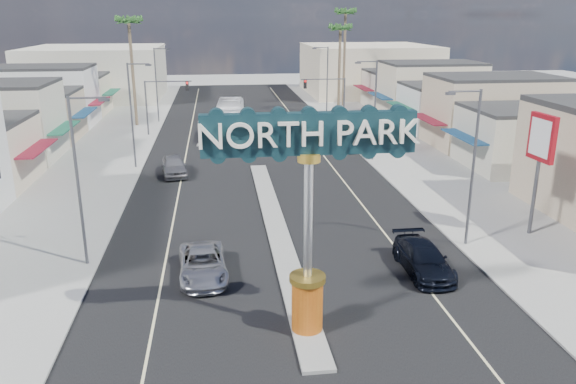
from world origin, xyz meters
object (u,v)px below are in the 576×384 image
object	(u,v)px
city_bus	(230,118)
traffic_signal_right	(329,94)
streetlight_r_near	(471,161)
car_parked_right	(344,142)
car_parked_left	(174,165)
bank_pylon_sign	(541,145)
gateway_sign	(308,199)
palm_right_far	(345,18)
palm_left_far	(129,26)
suv_left	(203,264)
traffic_signal_left	(163,97)
streetlight_l_near	(80,174)
streetlight_l_far	(157,81)
streetlight_r_mid	(373,105)
streetlight_r_far	(326,79)
palm_right_mid	(340,32)
streetlight_l_mid	(133,110)
suv_right	(423,259)

from	to	relation	value
city_bus	traffic_signal_right	bearing A→B (deg)	4.52
streetlight_r_near	car_parked_right	size ratio (longest dim) A/B	1.86
car_parked_left	bank_pylon_sign	xyz separation A→B (m)	(22.25, -16.33, 4.80)
gateway_sign	palm_right_far	distance (m)	62.20
palm_left_far	suv_left	world-z (taller)	palm_left_far
traffic_signal_left	streetlight_l_near	bearing A→B (deg)	-92.10
traffic_signal_left	car_parked_left	bearing A→B (deg)	-82.90
streetlight_l_far	streetlight_r_mid	xyz separation A→B (m)	(20.87, -22.00, 0.00)
streetlight_r_far	palm_right_mid	xyz separation A→B (m)	(2.57, 4.00, 5.54)
streetlight_l_near	bank_pylon_sign	world-z (taller)	streetlight_l_near
traffic_signal_right	palm_left_far	xyz separation A→B (m)	(-22.18, 6.01, 7.22)
traffic_signal_left	palm_right_far	size ratio (longest dim) A/B	0.43
streetlight_l_mid	streetlight_l_near	bearing A→B (deg)	-90.00
bank_pylon_sign	traffic_signal_left	bearing A→B (deg)	122.78
traffic_signal_right	suv_left	bearing A→B (deg)	-110.61
streetlight_r_mid	palm_right_mid	size ratio (longest dim) A/B	0.74
traffic_signal_right	bank_pylon_sign	size ratio (longest dim) A/B	0.83
car_parked_left	bank_pylon_sign	world-z (taller)	bank_pylon_sign
traffic_signal_left	suv_right	bearing A→B (deg)	-66.56
palm_left_far	car_parked_right	xyz separation A→B (m)	(22.00, -15.33, -10.70)
car_parked_right	bank_pylon_sign	size ratio (longest dim) A/B	0.67
palm_right_far	suv_left	size ratio (longest dim) A/B	2.75
gateway_sign	palm_right_mid	size ratio (longest dim) A/B	0.76
streetlight_r_mid	traffic_signal_left	bearing A→B (deg)	144.50
traffic_signal_right	palm_right_mid	world-z (taller)	palm_right_mid
traffic_signal_right	palm_right_far	distance (m)	20.59
palm_right_far	traffic_signal_left	bearing A→B (deg)	-143.33
gateway_sign	streetlight_l_near	size ratio (longest dim) A/B	1.02
suv_right	city_bus	world-z (taller)	city_bus
gateway_sign	palm_left_far	distance (m)	50.06
suv_left	car_parked_left	distance (m)	19.77
traffic_signal_left	palm_left_far	distance (m)	10.14
gateway_sign	traffic_signal_right	xyz separation A→B (m)	(9.18, 42.02, -1.65)
traffic_signal_right	city_bus	xyz separation A→B (m)	(-11.18, -0.19, -2.51)
traffic_signal_left	city_bus	bearing A→B (deg)	-1.53
gateway_sign	traffic_signal_right	distance (m)	43.04
streetlight_r_far	car_parked_right	xyz separation A→B (m)	(-1.43, -17.33, -4.27)
streetlight_l_near	palm_right_far	world-z (taller)	palm_right_far
streetlight_l_mid	car_parked_left	xyz separation A→B (m)	(3.31, -2.60, -4.25)
traffic_signal_left	traffic_signal_right	xyz separation A→B (m)	(18.37, 0.00, 0.00)
streetlight_l_far	palm_right_mid	size ratio (longest dim) A/B	0.74
streetlight_r_far	gateway_sign	bearing A→B (deg)	-101.78
gateway_sign	car_parked_right	world-z (taller)	gateway_sign
car_parked_right	palm_right_far	bearing A→B (deg)	83.65
streetlight_r_far	car_parked_left	bearing A→B (deg)	-125.50
streetlight_l_near	suv_right	xyz separation A→B (m)	(17.31, -3.07, -4.32)
traffic_signal_left	palm_right_mid	world-z (taller)	palm_right_mid
suv_left	city_bus	world-z (taller)	city_bus
streetlight_r_near	car_parked_left	xyz separation A→B (m)	(-17.55, 17.40, -4.25)
car_parked_right	streetlight_r_far	bearing A→B (deg)	91.30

